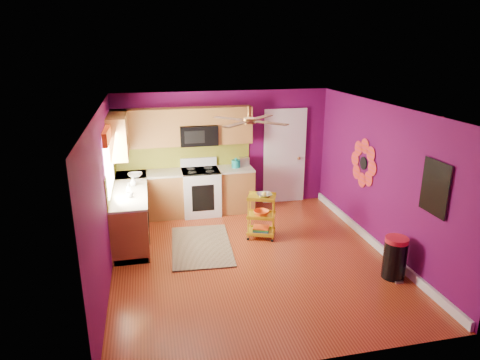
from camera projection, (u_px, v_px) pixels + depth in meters
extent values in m
plane|color=maroon|center=(251.00, 258.00, 7.14)|extent=(5.00, 5.00, 0.00)
cube|color=#5A0A4A|center=(224.00, 150.00, 9.08)|extent=(4.50, 0.04, 2.50)
cube|color=#5A0A4A|center=(310.00, 264.00, 4.43)|extent=(4.50, 0.04, 2.50)
cube|color=#5A0A4A|center=(104.00, 198.00, 6.30)|extent=(0.04, 5.00, 2.50)
cube|color=#5A0A4A|center=(381.00, 178.00, 7.22)|extent=(0.04, 5.00, 2.50)
cube|color=silver|center=(253.00, 108.00, 6.37)|extent=(4.50, 5.00, 0.04)
cube|color=white|center=(373.00, 242.00, 7.58)|extent=(0.05, 4.90, 0.14)
cube|color=brown|center=(131.00, 213.00, 7.86)|extent=(0.60, 2.30, 0.90)
cube|color=brown|center=(186.00, 193.00, 8.87)|extent=(2.80, 0.60, 0.90)
cube|color=beige|center=(129.00, 189.00, 7.71)|extent=(0.63, 2.30, 0.04)
cube|color=beige|center=(186.00, 172.00, 8.73)|extent=(2.80, 0.63, 0.04)
cube|color=black|center=(133.00, 233.00, 7.98)|extent=(0.54, 2.30, 0.10)
cube|color=black|center=(187.00, 211.00, 9.00)|extent=(2.80, 0.54, 0.10)
cube|color=white|center=(201.00, 192.00, 8.90)|extent=(0.76, 0.66, 0.92)
cube|color=black|center=(200.00, 171.00, 8.76)|extent=(0.76, 0.62, 0.03)
cube|color=white|center=(198.00, 162.00, 8.99)|extent=(0.76, 0.06, 0.18)
cube|color=black|center=(203.00, 198.00, 8.60)|extent=(0.45, 0.02, 0.55)
cube|color=brown|center=(146.00, 128.00, 8.42)|extent=(1.32, 0.33, 0.75)
cube|color=brown|center=(234.00, 125.00, 8.79)|extent=(0.72, 0.33, 0.75)
cube|color=brown|center=(198.00, 116.00, 8.57)|extent=(0.76, 0.33, 0.34)
cube|color=brown|center=(118.00, 134.00, 7.87)|extent=(0.33, 1.30, 0.75)
cube|color=black|center=(198.00, 135.00, 8.66)|extent=(0.76, 0.38, 0.40)
cube|color=#626616|center=(184.00, 155.00, 8.91)|extent=(2.80, 0.01, 0.51)
cube|color=#626616|center=(111.00, 175.00, 7.57)|extent=(0.01, 2.30, 0.51)
cube|color=white|center=(109.00, 160.00, 7.18)|extent=(0.03, 1.20, 1.00)
cube|color=#FE5D16|center=(108.00, 133.00, 7.05)|extent=(0.08, 1.35, 0.22)
cube|color=white|center=(284.00, 157.00, 9.40)|extent=(0.85, 0.04, 2.05)
cube|color=white|center=(285.00, 158.00, 9.38)|extent=(0.95, 0.02, 2.15)
sphere|color=#BF8C3F|center=(299.00, 158.00, 9.43)|extent=(0.07, 0.07, 0.07)
cylinder|color=black|center=(363.00, 163.00, 7.74)|extent=(0.01, 0.24, 0.24)
cube|color=teal|center=(436.00, 188.00, 5.82)|extent=(0.03, 0.52, 0.72)
cube|color=black|center=(435.00, 188.00, 5.82)|extent=(0.01, 0.56, 0.76)
cylinder|color=#BF8C3F|center=(250.00, 112.00, 6.58)|extent=(0.06, 0.06, 0.16)
cylinder|color=#BF8C3F|center=(250.00, 121.00, 6.63)|extent=(0.20, 0.20, 0.08)
cube|color=#4C2D19|center=(262.00, 117.00, 6.93)|extent=(0.47, 0.47, 0.01)
cube|color=#4C2D19|center=(229.00, 118.00, 6.82)|extent=(0.47, 0.47, 0.01)
cube|color=#4C2D19|center=(236.00, 124.00, 6.32)|extent=(0.47, 0.47, 0.01)
cube|color=#4C2D19|center=(271.00, 123.00, 6.43)|extent=(0.47, 0.47, 0.01)
cube|color=black|center=(201.00, 246.00, 7.55)|extent=(1.13, 1.73, 0.02)
cylinder|color=gold|center=(248.00, 219.00, 7.66)|extent=(0.02, 0.02, 0.77)
cylinder|color=gold|center=(273.00, 220.00, 7.60)|extent=(0.02, 0.02, 0.77)
cylinder|color=gold|center=(250.00, 213.00, 7.95)|extent=(0.02, 0.02, 0.77)
cylinder|color=gold|center=(274.00, 214.00, 7.89)|extent=(0.02, 0.02, 0.77)
sphere|color=black|center=(248.00, 239.00, 7.78)|extent=(0.05, 0.05, 0.05)
sphere|color=black|center=(272.00, 240.00, 7.72)|extent=(0.05, 0.05, 0.05)
sphere|color=black|center=(250.00, 232.00, 8.07)|extent=(0.05, 0.05, 0.05)
sphere|color=black|center=(274.00, 233.00, 8.01)|extent=(0.05, 0.05, 0.05)
cube|color=gold|center=(262.00, 198.00, 7.66)|extent=(0.59, 0.52, 0.03)
cube|color=gold|center=(261.00, 216.00, 7.77)|extent=(0.59, 0.52, 0.03)
cube|color=gold|center=(261.00, 232.00, 7.87)|extent=(0.59, 0.52, 0.03)
imported|color=beige|center=(264.00, 195.00, 7.64)|extent=(0.35, 0.35, 0.07)
sphere|color=yellow|center=(264.00, 194.00, 7.64)|extent=(0.09, 0.09, 0.09)
imported|color=#FE5D16|center=(261.00, 213.00, 7.75)|extent=(0.36, 0.36, 0.09)
cube|color=navy|center=(261.00, 230.00, 7.86)|extent=(0.35, 0.31, 0.04)
cube|color=#267233|center=(261.00, 229.00, 7.85)|extent=(0.35, 0.31, 0.03)
cube|color=#FE5D16|center=(261.00, 227.00, 7.84)|extent=(0.35, 0.31, 0.03)
cylinder|color=black|center=(395.00, 260.00, 6.48)|extent=(0.35, 0.35, 0.59)
cylinder|color=red|center=(397.00, 240.00, 6.38)|extent=(0.35, 0.35, 0.07)
cube|color=beige|center=(399.00, 282.00, 6.41)|extent=(0.12, 0.06, 0.03)
cylinder|color=#128886|center=(236.00, 164.00, 8.93)|extent=(0.18, 0.18, 0.16)
sphere|color=#128886|center=(236.00, 159.00, 8.90)|extent=(0.06, 0.06, 0.06)
cube|color=beige|center=(244.00, 161.00, 9.07)|extent=(0.22, 0.15, 0.18)
imported|color=#EA3F72|center=(129.00, 189.00, 7.35)|extent=(0.09, 0.09, 0.19)
imported|color=white|center=(133.00, 182.00, 7.78)|extent=(0.12, 0.12, 0.16)
imported|color=white|center=(135.00, 175.00, 8.32)|extent=(0.28, 0.28, 0.07)
imported|color=white|center=(130.00, 195.00, 7.21)|extent=(0.11, 0.11, 0.09)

